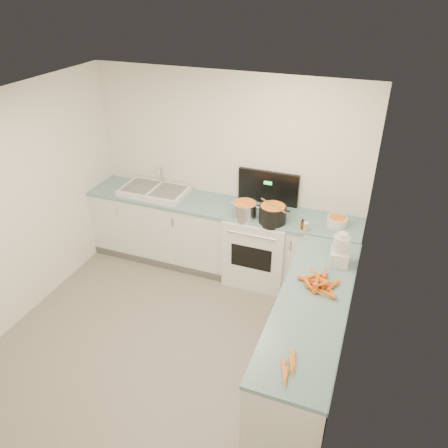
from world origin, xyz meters
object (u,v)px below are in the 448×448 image
(mixing_bowl, at_px, (337,221))
(extract_bottle, at_px, (302,225))
(food_processor, at_px, (340,251))
(steel_pot, at_px, (245,211))
(spice_jar, at_px, (306,227))
(sink, at_px, (155,191))
(black_pot, at_px, (273,215))
(stove, at_px, (259,245))

(mixing_bowl, height_order, extract_bottle, mixing_bowl)
(mixing_bowl, xyz_separation_m, food_processor, (0.13, -0.75, 0.10))
(steel_pot, distance_m, spice_jar, 0.74)
(sink, distance_m, black_pot, 1.65)
(mixing_bowl, bearing_deg, food_processor, -80.41)
(black_pot, bearing_deg, food_processor, -34.32)
(extract_bottle, relative_size, food_processor, 0.29)
(steel_pot, height_order, mixing_bowl, steel_pot)
(stove, distance_m, sink, 1.54)
(sink, height_order, black_pot, sink)
(steel_pot, bearing_deg, stove, 48.75)
(extract_bottle, bearing_deg, mixing_bowl, 32.04)
(black_pot, bearing_deg, mixing_bowl, 14.48)
(sink, bearing_deg, mixing_bowl, 0.16)
(sink, relative_size, black_pot, 2.74)
(sink, height_order, spice_jar, sink)
(extract_bottle, height_order, food_processor, food_processor)
(food_processor, bearing_deg, black_pot, 145.68)
(black_pot, relative_size, mixing_bowl, 1.38)
(sink, relative_size, spice_jar, 8.99)
(steel_pot, height_order, food_processor, food_processor)
(black_pot, bearing_deg, extract_bottle, -5.91)
(spice_jar, height_order, food_processor, food_processor)
(extract_bottle, distance_m, spice_jar, 0.06)
(stove, distance_m, food_processor, 1.40)
(stove, distance_m, extract_bottle, 0.77)
(stove, distance_m, steel_pot, 0.60)
(mixing_bowl, bearing_deg, black_pot, -165.52)
(mixing_bowl, bearing_deg, spice_jar, -140.07)
(stove, relative_size, food_processor, 3.89)
(sink, xyz_separation_m, mixing_bowl, (2.34, 0.01, 0.01))
(mixing_bowl, bearing_deg, steel_pot, -169.57)
(stove, bearing_deg, sink, 179.38)
(black_pot, bearing_deg, stove, 139.05)
(spice_jar, relative_size, food_processor, 0.27)
(steel_pot, height_order, extract_bottle, steel_pot)
(spice_jar, bearing_deg, mixing_bowl, 39.93)
(sink, bearing_deg, stove, -0.62)
(food_processor, bearing_deg, steel_pot, 154.35)
(extract_bottle, height_order, spice_jar, extract_bottle)
(steel_pot, distance_m, extract_bottle, 0.69)
(stove, relative_size, mixing_bowl, 5.97)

